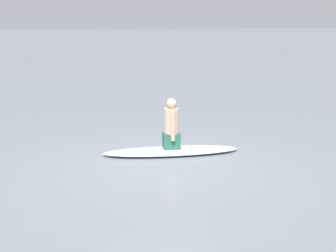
# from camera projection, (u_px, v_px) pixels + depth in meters

# --- Properties ---
(ground_plane) EXTENTS (400.00, 400.00, 0.00)m
(ground_plane) POSITION_uv_depth(u_px,v_px,m) (163.00, 165.00, 9.44)
(ground_plane) COLOR gray
(surfboard) EXTENTS (2.90, 0.89, 0.12)m
(surfboard) POSITION_uv_depth(u_px,v_px,m) (171.00, 151.00, 10.22)
(surfboard) COLOR white
(surfboard) RESTS_ON ground
(person_paddler) EXTENTS (0.36, 0.46, 1.06)m
(person_paddler) POSITION_uv_depth(u_px,v_px,m) (171.00, 126.00, 10.10)
(person_paddler) COLOR #26664C
(person_paddler) RESTS_ON surfboard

